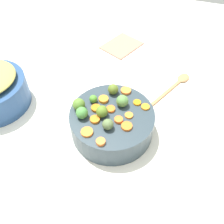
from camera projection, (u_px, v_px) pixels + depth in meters
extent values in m
cube|color=white|center=(113.00, 139.00, 0.91)|extent=(2.40, 2.40, 0.02)
cylinder|color=#2F3D45|center=(112.00, 123.00, 0.89)|extent=(0.30, 0.30, 0.10)
cylinder|color=orange|center=(96.00, 108.00, 0.86)|extent=(0.04, 0.04, 0.01)
cylinder|color=orange|center=(125.00, 91.00, 0.92)|extent=(0.05, 0.05, 0.01)
cylinder|color=orange|center=(127.00, 126.00, 0.81)|extent=(0.04, 0.04, 0.01)
cylinder|color=orange|center=(101.00, 142.00, 0.77)|extent=(0.03, 0.03, 0.01)
cylinder|color=orange|center=(104.00, 99.00, 0.89)|extent=(0.04, 0.04, 0.01)
cylinder|color=orange|center=(137.00, 102.00, 0.88)|extent=(0.03, 0.03, 0.01)
cylinder|color=orange|center=(95.00, 119.00, 0.83)|extent=(0.05, 0.05, 0.01)
cylinder|color=orange|center=(129.00, 115.00, 0.84)|extent=(0.04, 0.04, 0.01)
cylinder|color=orange|center=(111.00, 109.00, 0.86)|extent=(0.04, 0.04, 0.01)
cylinder|color=orange|center=(87.00, 132.00, 0.80)|extent=(0.04, 0.04, 0.01)
cylinder|color=orange|center=(145.00, 107.00, 0.87)|extent=(0.03, 0.03, 0.01)
cylinder|color=orange|center=(119.00, 120.00, 0.83)|extent=(0.04, 0.04, 0.01)
sphere|color=#49892B|center=(93.00, 99.00, 0.88)|extent=(0.03, 0.03, 0.03)
sphere|color=#567524|center=(102.00, 111.00, 0.83)|extent=(0.04, 0.04, 0.04)
sphere|color=#568742|center=(122.00, 101.00, 0.86)|extent=(0.04, 0.04, 0.04)
sphere|color=#52782C|center=(79.00, 104.00, 0.85)|extent=(0.04, 0.04, 0.04)
sphere|color=#576C24|center=(113.00, 89.00, 0.90)|extent=(0.04, 0.04, 0.04)
sphere|color=#47893C|center=(82.00, 113.00, 0.83)|extent=(0.04, 0.04, 0.04)
sphere|color=#566D3E|center=(108.00, 124.00, 0.80)|extent=(0.04, 0.04, 0.04)
cube|color=#AB794C|center=(167.00, 92.00, 1.05)|extent=(0.19, 0.10, 0.01)
ellipsoid|color=#AB794C|center=(183.00, 78.00, 1.11)|extent=(0.08, 0.07, 0.01)
cube|color=tan|center=(122.00, 46.00, 1.28)|extent=(0.23, 0.21, 0.01)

